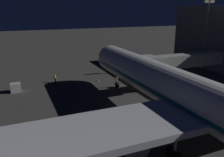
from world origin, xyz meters
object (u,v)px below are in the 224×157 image
apron_floodlight_mast (206,31)px  ground_crew_by_belt_loader (55,78)px  jet_bridge (176,61)px  traffic_cone_nose_port (116,78)px  airliner_at_gate (201,102)px  baggage_container_mid_row (16,88)px  traffic_cone_nose_starboard (98,80)px

apron_floodlight_mast → ground_crew_by_belt_loader: size_ratio=9.69×
jet_bridge → apron_floodlight_mast: (-14.96, -8.29, 4.65)m
jet_bridge → traffic_cone_nose_port: 14.28m
apron_floodlight_mast → ground_crew_by_belt_loader: apron_floodlight_mast is taller
apron_floodlight_mast → airliner_at_gate: bearing=46.2°
apron_floodlight_mast → baggage_container_mid_row: 45.66m
ground_crew_by_belt_loader → traffic_cone_nose_starboard: size_ratio=3.28×
traffic_cone_nose_port → traffic_cone_nose_starboard: size_ratio=1.00×
airliner_at_gate → ground_crew_by_belt_loader: 33.75m
apron_floodlight_mast → ground_crew_by_belt_loader: (36.52, -5.03, -9.19)m
airliner_at_gate → traffic_cone_nose_starboard: bearing=-85.6°
traffic_cone_nose_port → traffic_cone_nose_starboard: 4.40m
ground_crew_by_belt_loader → traffic_cone_nose_port: (-13.22, 2.99, -0.72)m
airliner_at_gate → apron_floodlight_mast: 37.12m
traffic_cone_nose_port → jet_bridge: bearing=128.9°
jet_bridge → traffic_cone_nose_port: jet_bridge is taller
airliner_at_gate → jet_bridge: bearing=-120.0°
airliner_at_gate → baggage_container_mid_row: (19.16, -28.39, -4.59)m
jet_bridge → traffic_cone_nose_starboard: size_ratio=35.09×
ground_crew_by_belt_loader → traffic_cone_nose_starboard: 9.34m
ground_crew_by_belt_loader → airliner_at_gate: bearing=109.2°
airliner_at_gate → jet_bridge: (-10.54, -18.27, 0.10)m
baggage_container_mid_row → ground_crew_by_belt_loader: size_ratio=1.05×
jet_bridge → baggage_container_mid_row: size_ratio=10.21×
traffic_cone_nose_port → apron_floodlight_mast: bearing=175.0°
jet_bridge → apron_floodlight_mast: size_ratio=1.10×
jet_bridge → ground_crew_by_belt_loader: bearing=-31.7°
baggage_container_mid_row → traffic_cone_nose_port: baggage_container_mid_row is taller
apron_floodlight_mast → traffic_cone_nose_starboard: apron_floodlight_mast is taller
jet_bridge → traffic_cone_nose_starboard: (12.74, -10.33, -5.26)m
airliner_at_gate → ground_crew_by_belt_loader: bearing=-70.8°
airliner_at_gate → traffic_cone_nose_port: airliner_at_gate is taller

